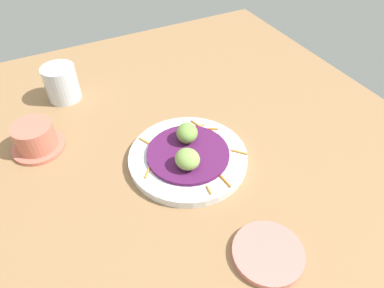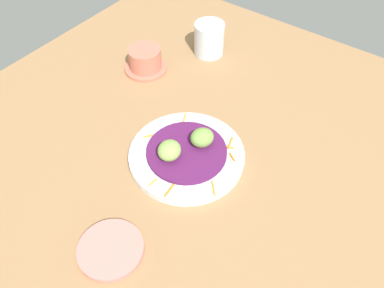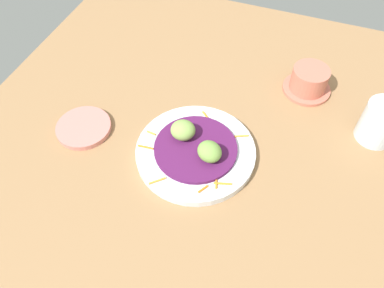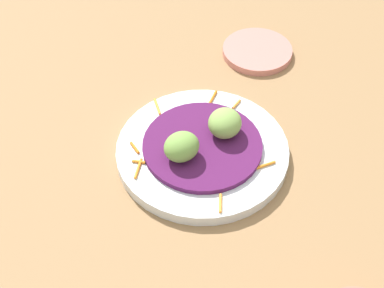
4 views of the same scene
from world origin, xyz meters
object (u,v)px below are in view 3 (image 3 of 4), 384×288
object	(u,v)px
side_plate_small	(84,128)
water_glass	(381,123)
guac_scoop_left	(182,131)
main_plate	(196,152)
terracotta_bowl	(309,81)
guac_scoop_center	(210,152)

from	to	relation	value
side_plate_small	water_glass	size ratio (longest dim) A/B	1.34
guac_scoop_left	water_glass	world-z (taller)	water_glass
main_plate	side_plate_small	distance (cm)	24.85
terracotta_bowl	water_glass	distance (cm)	18.19
guac_scoop_center	water_glass	xyz separation A→B (cm)	(-19.09, 30.26, -0.07)
terracotta_bowl	side_plate_small	bearing A→B (deg)	-56.16
terracotta_bowl	guac_scoop_left	bearing A→B (deg)	-40.19
guac_scoop_left	guac_scoop_center	size ratio (longest dim) A/B	1.01
main_plate	guac_scoop_center	bearing A→B (deg)	66.02
guac_scoop_center	water_glass	size ratio (longest dim) A/B	0.57
main_plate	terracotta_bowl	world-z (taller)	terracotta_bowl
main_plate	guac_scoop_center	world-z (taller)	guac_scoop_center
side_plate_small	water_glass	bearing A→B (deg)	108.55
terracotta_bowl	water_glass	size ratio (longest dim) A/B	1.27
guac_scoop_left	terracotta_bowl	distance (cm)	32.94
guac_scoop_center	terracotta_bowl	bearing A→B (deg)	152.65
main_plate	side_plate_small	size ratio (longest dim) A/B	2.07
guac_scoop_center	terracotta_bowl	distance (cm)	31.69
guac_scoop_left	water_glass	bearing A→B (deg)	113.57
water_glass	main_plate	bearing A→B (deg)	-62.35
main_plate	side_plate_small	bearing A→B (deg)	-85.44
main_plate	side_plate_small	xyz separation A→B (cm)	(1.98, -24.77, -0.27)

